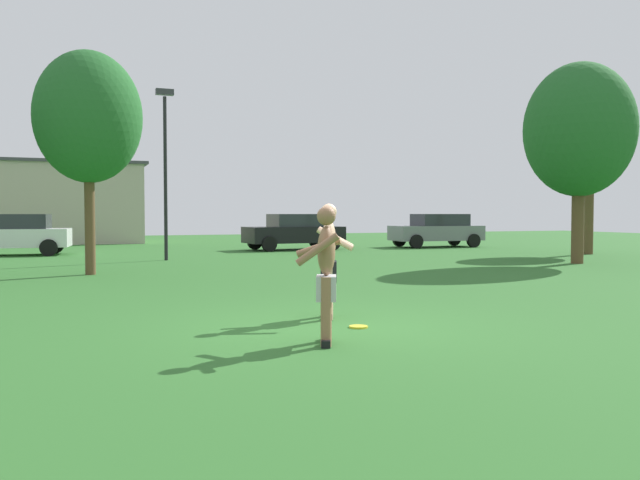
% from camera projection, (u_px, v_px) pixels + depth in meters
% --- Properties ---
extents(ground_plane, '(80.00, 80.00, 0.00)m').
position_uv_depth(ground_plane, '(327.00, 326.00, 9.19)').
color(ground_plane, '#2D6628').
extents(player_near, '(0.72, 0.79, 1.69)m').
position_uv_depth(player_near, '(326.00, 271.00, 7.91)').
color(player_near, black).
rests_on(player_near, ground_plane).
extents(player_in_black, '(0.72, 0.79, 1.75)m').
position_uv_depth(player_in_black, '(329.00, 257.00, 9.88)').
color(player_in_black, black).
rests_on(player_in_black, ground_plane).
extents(frisbee, '(0.26, 0.26, 0.03)m').
position_uv_depth(frisbee, '(358.00, 327.00, 9.07)').
color(frisbee, yellow).
rests_on(frisbee, ground_plane).
extents(car_black_near_post, '(4.42, 2.29, 1.58)m').
position_uv_depth(car_black_near_post, '(295.00, 231.00, 28.60)').
color(car_black_near_post, black).
rests_on(car_black_near_post, ground_plane).
extents(car_white_mid_lot, '(4.47, 2.41, 1.58)m').
position_uv_depth(car_white_mid_lot, '(11.00, 234.00, 24.74)').
color(car_white_mid_lot, white).
rests_on(car_white_mid_lot, ground_plane).
extents(car_gray_far_end, '(4.38, 2.20, 1.58)m').
position_uv_depth(car_gray_far_end, '(437.00, 230.00, 30.96)').
color(car_gray_far_end, slate).
rests_on(car_gray_far_end, ground_plane).
extents(lamp_post, '(0.60, 0.24, 5.82)m').
position_uv_depth(lamp_post, '(165.00, 156.00, 21.99)').
color(lamp_post, black).
rests_on(lamp_post, ground_plane).
extents(outbuilding_behind_lot, '(11.97, 5.82, 4.38)m').
position_uv_depth(outbuilding_behind_lot, '(29.00, 203.00, 34.77)').
color(outbuilding_behind_lot, '#B2A893').
rests_on(outbuilding_behind_lot, ground_plane).
extents(tree_right_field, '(2.74, 2.74, 5.82)m').
position_uv_depth(tree_right_field, '(88.00, 118.00, 16.78)').
color(tree_right_field, brown).
rests_on(tree_right_field, ground_plane).
extents(tree_behind_players, '(2.88, 2.88, 5.67)m').
position_uv_depth(tree_behind_players, '(590.00, 148.00, 25.30)').
color(tree_behind_players, brown).
rests_on(tree_behind_players, ground_plane).
extents(tree_near_building, '(3.45, 3.45, 6.40)m').
position_uv_depth(tree_near_building, '(579.00, 130.00, 20.58)').
color(tree_near_building, brown).
rests_on(tree_near_building, ground_plane).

